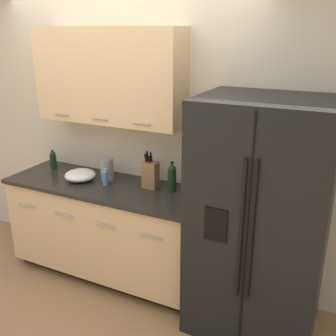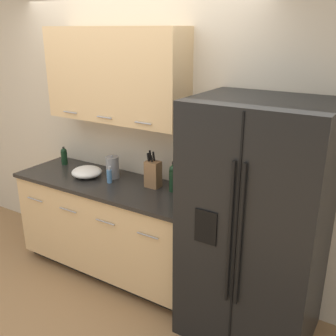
{
  "view_description": "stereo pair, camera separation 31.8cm",
  "coord_description": "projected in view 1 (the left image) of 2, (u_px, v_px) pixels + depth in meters",
  "views": [
    {
      "loc": [
        1.9,
        -1.98,
        2.24
      ],
      "look_at": [
        0.58,
        0.73,
        1.18
      ],
      "focal_mm": 42.0,
      "sensor_mm": 36.0,
      "label": 1
    },
    {
      "loc": [
        2.18,
        -1.82,
        2.24
      ],
      "look_at": [
        0.58,
        0.73,
        1.18
      ],
      "focal_mm": 42.0,
      "sensor_mm": 36.0,
      "label": 2
    }
  ],
  "objects": [
    {
      "name": "oil_bottle",
      "position": [
        53.0,
        160.0,
        3.9
      ],
      "size": [
        0.06,
        0.06,
        0.19
      ],
      "color": "black",
      "rests_on": "counter_unit"
    },
    {
      "name": "ground_plane",
      "position": [
        65.0,
        320.0,
        3.21
      ],
      "size": [
        14.0,
        14.0,
        0.0
      ],
      "primitive_type": "plane",
      "color": "#997047"
    },
    {
      "name": "soap_dispenser",
      "position": [
        105.0,
        178.0,
        3.49
      ],
      "size": [
        0.05,
        0.05,
        0.16
      ],
      "color": "#4C7FB2",
      "rests_on": "counter_unit"
    },
    {
      "name": "refrigerator",
      "position": [
        259.0,
        220.0,
        2.9
      ],
      "size": [
        0.95,
        0.77,
        1.82
      ],
      "color": "black",
      "rests_on": "ground_plane"
    },
    {
      "name": "wine_bottle",
      "position": [
        172.0,
        177.0,
        3.34
      ],
      "size": [
        0.07,
        0.07,
        0.27
      ],
      "color": "black",
      "rests_on": "counter_unit"
    },
    {
      "name": "wall_back",
      "position": [
        124.0,
        124.0,
        3.61
      ],
      "size": [
        10.0,
        0.39,
        2.6
      ],
      "color": "beige",
      "rests_on": "ground_plane"
    },
    {
      "name": "steel_canister",
      "position": [
        107.0,
        169.0,
        3.6
      ],
      "size": [
        0.12,
        0.12,
        0.22
      ],
      "color": "gray",
      "rests_on": "counter_unit"
    },
    {
      "name": "counter_unit",
      "position": [
        107.0,
        229.0,
        3.69
      ],
      "size": [
        1.84,
        0.64,
        0.93
      ],
      "color": "black",
      "rests_on": "ground_plane"
    },
    {
      "name": "mixing_bowl",
      "position": [
        80.0,
        175.0,
        3.6
      ],
      "size": [
        0.28,
        0.28,
        0.1
      ],
      "color": "white",
      "rests_on": "counter_unit"
    },
    {
      "name": "knife_block",
      "position": [
        150.0,
        174.0,
        3.41
      ],
      "size": [
        0.13,
        0.1,
        0.33
      ],
      "color": "olive",
      "rests_on": "counter_unit"
    }
  ]
}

